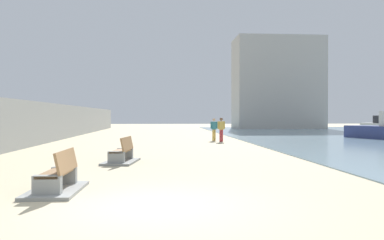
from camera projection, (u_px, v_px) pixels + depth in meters
ground_plane at (157, 143)px, 25.61m from camera, size 120.00×120.00×0.00m
seawall at (40, 123)px, 25.01m from camera, size 0.80×64.00×2.64m
bench_near at (58, 182)px, 9.14m from camera, size 1.13×2.12×0.98m
bench_far at (122, 157)px, 14.83m from camera, size 1.38×2.23×0.98m
person_walking at (221, 128)px, 26.85m from camera, size 0.53×0.22×1.66m
person_standing at (214, 128)px, 28.06m from camera, size 0.52×0.23×1.61m
boat_outer at (380, 125)px, 47.85m from camera, size 2.11×7.16×1.77m
harbor_building at (277, 84)px, 54.74m from camera, size 12.00×6.00×12.61m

